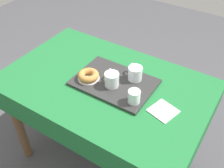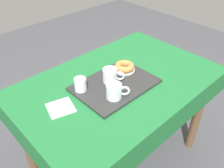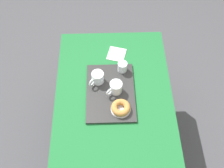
# 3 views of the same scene
# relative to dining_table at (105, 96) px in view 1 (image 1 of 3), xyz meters

# --- Properties ---
(ground_plane) EXTENTS (6.00, 6.00, 0.00)m
(ground_plane) POSITION_rel_dining_table_xyz_m (0.00, 0.00, -0.67)
(ground_plane) COLOR #47474C
(dining_table) EXTENTS (1.28, 0.82, 0.78)m
(dining_table) POSITION_rel_dining_table_xyz_m (0.00, 0.00, 0.00)
(dining_table) COLOR #1E6B33
(dining_table) RESTS_ON ground
(serving_tray) EXTENTS (0.48, 0.34, 0.02)m
(serving_tray) POSITION_rel_dining_table_xyz_m (0.06, 0.02, 0.12)
(serving_tray) COLOR #2D2D2D
(serving_tray) RESTS_ON dining_table
(tea_mug_left) EXTENTS (0.10, 0.11, 0.09)m
(tea_mug_left) POSITION_rel_dining_table_xyz_m (0.06, -0.01, 0.17)
(tea_mug_left) COLOR white
(tea_mug_left) RESTS_ON serving_tray
(tea_mug_right) EXTENTS (0.11, 0.11, 0.09)m
(tea_mug_right) POSITION_rel_dining_table_xyz_m (0.15, 0.11, 0.17)
(tea_mug_right) COLOR white
(tea_mug_right) RESTS_ON serving_tray
(water_glass_near) EXTENTS (0.07, 0.07, 0.08)m
(water_glass_near) POSITION_rel_dining_table_xyz_m (0.24, -0.07, 0.17)
(water_glass_near) COLOR white
(water_glass_near) RESTS_ON serving_tray
(donut_plate_left) EXTENTS (0.13, 0.13, 0.01)m
(donut_plate_left) POSITION_rel_dining_table_xyz_m (-0.09, -0.04, 0.13)
(donut_plate_left) COLOR silver
(donut_plate_left) RESTS_ON serving_tray
(sugar_donut_left) EXTENTS (0.13, 0.13, 0.04)m
(sugar_donut_left) POSITION_rel_dining_table_xyz_m (-0.09, -0.04, 0.16)
(sugar_donut_left) COLOR #BC7F3D
(sugar_donut_left) RESTS_ON donut_plate_left
(paper_napkin) EXTENTS (0.16, 0.16, 0.01)m
(paper_napkin) POSITION_rel_dining_table_xyz_m (0.41, -0.03, 0.12)
(paper_napkin) COLOR white
(paper_napkin) RESTS_ON dining_table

